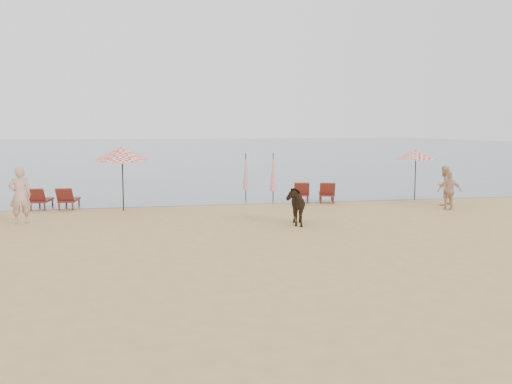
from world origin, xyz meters
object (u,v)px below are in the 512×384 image
(umbrella_open_right, at_px, (416,155))
(cow, at_px, (294,205))
(umbrella_closed_left, at_px, (273,172))
(lounger_cluster_right, at_px, (314,192))
(beachgoer_right_b, at_px, (450,191))
(lounger_cluster_left, at_px, (54,199))
(beachgoer_right_a, at_px, (444,186))
(umbrella_open_left_b, at_px, (122,153))
(beachgoer_left, at_px, (20,195))
(umbrella_closed_right, at_px, (246,172))

(umbrella_open_right, xyz_separation_m, cow, (-7.00, -5.17, -1.35))
(umbrella_closed_left, relative_size, cow, 1.38)
(lounger_cluster_right, height_order, beachgoer_right_b, beachgoer_right_b)
(lounger_cluster_left, height_order, beachgoer_right_b, beachgoer_right_b)
(umbrella_open_right, bearing_deg, lounger_cluster_left, -162.12)
(umbrella_open_right, bearing_deg, umbrella_closed_left, -163.39)
(cow, xyz_separation_m, beachgoer_right_a, (7.36, 3.31, 0.16))
(lounger_cluster_left, xyz_separation_m, umbrella_open_right, (15.30, -0.20, 1.59))
(beachgoer_right_a, distance_m, beachgoer_right_b, 1.32)
(beachgoer_right_a, bearing_deg, beachgoer_right_b, 42.64)
(umbrella_open_left_b, height_order, beachgoer_left, umbrella_open_left_b)
(umbrella_closed_left, relative_size, beachgoer_right_b, 1.43)
(umbrella_open_left_b, bearing_deg, lounger_cluster_right, 14.04)
(lounger_cluster_right, height_order, umbrella_open_left_b, umbrella_open_left_b)
(umbrella_closed_right, relative_size, beachgoer_right_a, 1.27)
(lounger_cluster_left, bearing_deg, beachgoer_right_a, -1.32)
(umbrella_open_right, height_order, umbrella_closed_left, umbrella_open_right)
(lounger_cluster_left, relative_size, lounger_cluster_right, 0.88)
(beachgoer_left, bearing_deg, umbrella_open_left_b, -157.46)
(lounger_cluster_right, xyz_separation_m, umbrella_closed_left, (-1.81, 0.08, 0.89))
(lounger_cluster_right, relative_size, cow, 1.35)
(umbrella_open_right, relative_size, umbrella_closed_left, 1.04)
(beachgoer_right_b, bearing_deg, umbrella_open_right, -72.25)
(lounger_cluster_right, bearing_deg, umbrella_open_right, 14.38)
(lounger_cluster_left, height_order, cow, cow)
(lounger_cluster_left, height_order, beachgoer_left, beachgoer_left)
(umbrella_closed_left, xyz_separation_m, beachgoer_right_b, (6.30, -3.31, -0.57))
(umbrella_closed_left, xyz_separation_m, beachgoer_left, (-9.49, -3.32, -0.36))
(cow, bearing_deg, umbrella_closed_right, 101.81)
(lounger_cluster_left, xyz_separation_m, beachgoer_right_b, (15.18, -3.29, 0.33))
(umbrella_open_left_b, bearing_deg, beachgoer_right_a, 2.82)
(beachgoer_left, height_order, beachgoer_right_a, beachgoer_left)
(beachgoer_left, distance_m, beachgoer_right_b, 15.80)
(lounger_cluster_left, height_order, umbrella_open_right, umbrella_open_right)
(beachgoer_left, bearing_deg, umbrella_open_right, 177.92)
(umbrella_open_right, xyz_separation_m, beachgoer_right_b, (-0.13, -3.09, -1.26))
(umbrella_closed_left, distance_m, beachgoer_left, 10.06)
(lounger_cluster_right, relative_size, umbrella_closed_left, 0.98)
(umbrella_open_right, distance_m, beachgoer_right_a, 2.23)
(umbrella_closed_right, bearing_deg, umbrella_open_left_b, -159.08)
(umbrella_closed_right, distance_m, beachgoer_right_a, 8.38)
(beachgoer_right_a, bearing_deg, lounger_cluster_left, -33.48)
(beachgoer_right_b, bearing_deg, cow, 36.95)
(umbrella_closed_left, bearing_deg, beachgoer_right_b, -27.74)
(umbrella_open_right, bearing_deg, beachgoer_left, -150.38)
(umbrella_closed_right, bearing_deg, lounger_cluster_right, -21.74)
(lounger_cluster_right, relative_size, beachgoer_right_a, 1.28)
(lounger_cluster_right, xyz_separation_m, umbrella_open_right, (4.62, -0.15, 1.58))
(lounger_cluster_left, distance_m, cow, 9.89)
(umbrella_open_left_b, xyz_separation_m, beachgoer_right_b, (12.50, -2.36, -1.48))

